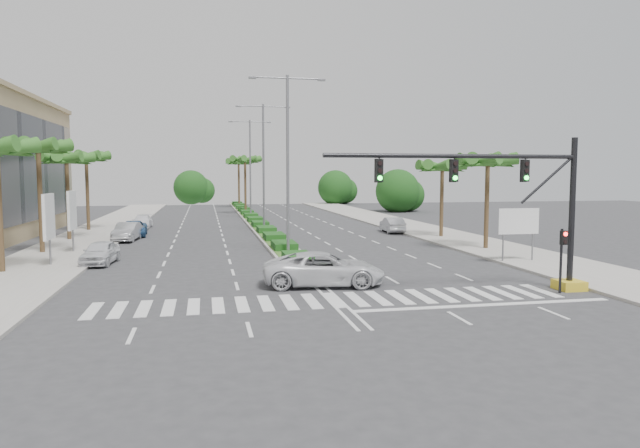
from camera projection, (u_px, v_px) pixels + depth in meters
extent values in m
plane|color=#333335|center=(334.00, 300.00, 24.90)|extent=(160.00, 160.00, 0.00)
cube|color=gray|center=(459.00, 239.00, 47.42)|extent=(6.00, 120.00, 0.15)
cube|color=gray|center=(69.00, 249.00, 41.42)|extent=(6.00, 120.00, 0.15)
cube|color=gray|center=(251.00, 219.00, 68.83)|extent=(2.20, 75.00, 0.20)
cube|color=#385E20|center=(251.00, 218.00, 68.82)|extent=(1.80, 75.00, 0.04)
cube|color=gold|center=(569.00, 285.00, 27.15)|extent=(1.20, 1.20, 0.45)
cylinder|color=black|center=(572.00, 212.00, 26.84)|extent=(0.28, 0.28, 7.00)
cylinder|color=black|center=(454.00, 156.00, 25.43)|extent=(12.00, 0.20, 0.20)
cylinder|color=black|center=(546.00, 181.00, 26.43)|extent=(2.53, 0.12, 2.15)
cube|color=black|center=(525.00, 171.00, 26.18)|extent=(0.32, 0.24, 1.00)
cylinder|color=#19E533|center=(527.00, 178.00, 26.07)|extent=(0.20, 0.06, 0.20)
cube|color=black|center=(454.00, 171.00, 25.49)|extent=(0.32, 0.24, 1.00)
cylinder|color=#19E533|center=(455.00, 178.00, 25.38)|extent=(0.20, 0.06, 0.20)
cube|color=black|center=(379.00, 171.00, 24.80)|extent=(0.32, 0.24, 1.00)
cylinder|color=#19E533|center=(380.00, 178.00, 24.69)|extent=(0.20, 0.06, 0.20)
cylinder|color=black|center=(561.00, 261.00, 26.27)|extent=(0.12, 0.12, 3.00)
cube|color=black|center=(564.00, 238.00, 26.03)|extent=(0.28, 0.22, 0.65)
cylinder|color=red|center=(566.00, 234.00, 25.89)|extent=(0.18, 0.05, 0.18)
cylinder|color=slate|center=(503.00, 241.00, 35.05)|extent=(0.10, 0.10, 2.80)
cylinder|color=slate|center=(533.00, 240.00, 35.45)|extent=(0.10, 0.10, 2.80)
cube|color=#0C6638|center=(519.00, 221.00, 35.14)|extent=(2.60, 0.08, 1.50)
cube|color=white|center=(519.00, 221.00, 35.09)|extent=(2.70, 0.02, 1.60)
cylinder|color=slate|center=(50.00, 244.00, 33.63)|extent=(0.12, 0.12, 2.80)
cube|color=white|center=(49.00, 217.00, 33.49)|extent=(0.18, 2.10, 2.70)
cube|color=#D8594C|center=(49.00, 217.00, 33.49)|extent=(0.12, 2.00, 2.60)
cylinder|color=slate|center=(73.00, 233.00, 39.49)|extent=(0.12, 0.12, 2.80)
cube|color=white|center=(72.00, 210.00, 39.35)|extent=(0.18, 2.10, 2.70)
cube|color=#D8594C|center=(72.00, 210.00, 39.35)|extent=(0.12, 2.00, 2.60)
cone|color=#1D5A1C|center=(18.00, 150.00, 31.03)|extent=(0.90, 3.62, 1.50)
cone|color=#1D5A1C|center=(15.00, 151.00, 31.79)|extent=(3.39, 2.96, 1.50)
cone|color=#1D5A1C|center=(5.00, 149.00, 30.11)|extent=(3.39, 2.96, 1.50)
cylinder|color=brown|center=(40.00, 200.00, 38.90)|extent=(0.32, 0.32, 7.40)
sphere|color=brown|center=(38.00, 147.00, 38.58)|extent=(0.70, 0.70, 0.70)
cone|color=#1D5A1C|center=(55.00, 149.00, 38.81)|extent=(0.90, 3.62, 1.50)
cone|color=#1D5A1C|center=(52.00, 149.00, 39.56)|extent=(3.39, 2.96, 1.50)
cone|color=#1D5A1C|center=(39.00, 149.00, 39.59)|extent=(3.73, 1.68, 1.50)
cone|color=#1D5A1C|center=(24.00, 149.00, 38.86)|extent=(2.38, 3.65, 1.50)
cone|color=#1D5A1C|center=(20.00, 148.00, 37.93)|extent=(2.38, 3.65, 1.50)
cone|color=#1D5A1C|center=(29.00, 148.00, 37.49)|extent=(3.73, 1.68, 1.50)
cone|color=#1D5A1C|center=(46.00, 148.00, 37.88)|extent=(3.39, 2.96, 1.50)
cylinder|color=brown|center=(68.00, 200.00, 46.73)|extent=(0.32, 0.32, 6.80)
sphere|color=brown|center=(66.00, 159.00, 46.44)|extent=(0.70, 0.70, 0.70)
cone|color=#1D5A1C|center=(81.00, 161.00, 46.67)|extent=(0.90, 3.62, 1.50)
cone|color=#1D5A1C|center=(78.00, 161.00, 47.43)|extent=(3.39, 2.96, 1.50)
cone|color=#1D5A1C|center=(66.00, 161.00, 47.45)|extent=(3.73, 1.68, 1.50)
cone|color=#1D5A1C|center=(55.00, 161.00, 46.72)|extent=(2.38, 3.65, 1.50)
cone|color=#1D5A1C|center=(52.00, 160.00, 45.79)|extent=(2.38, 3.65, 1.50)
cone|color=#1D5A1C|center=(60.00, 160.00, 45.36)|extent=(3.73, 1.68, 1.50)
cone|color=#1D5A1C|center=(73.00, 160.00, 45.75)|extent=(3.39, 2.96, 1.50)
cylinder|color=brown|center=(87.00, 194.00, 54.53)|extent=(0.32, 0.32, 7.20)
sphere|color=brown|center=(86.00, 157.00, 54.22)|extent=(0.70, 0.70, 0.70)
cone|color=#1D5A1C|center=(98.00, 158.00, 54.45)|extent=(0.90, 3.62, 1.50)
cone|color=#1D5A1C|center=(95.00, 158.00, 55.20)|extent=(3.39, 2.96, 1.50)
cone|color=#1D5A1C|center=(86.00, 158.00, 55.23)|extent=(3.73, 1.68, 1.50)
cone|color=#1D5A1C|center=(76.00, 158.00, 54.50)|extent=(2.38, 3.65, 1.50)
cone|color=#1D5A1C|center=(74.00, 158.00, 53.57)|extent=(2.38, 3.65, 1.50)
cone|color=#1D5A1C|center=(81.00, 158.00, 53.13)|extent=(3.73, 1.68, 1.50)
cone|color=#1D5A1C|center=(92.00, 158.00, 53.52)|extent=(3.39, 2.96, 1.50)
cylinder|color=brown|center=(487.00, 205.00, 41.14)|extent=(0.32, 0.32, 6.50)
sphere|color=brown|center=(488.00, 161.00, 40.87)|extent=(0.70, 0.70, 0.70)
cone|color=#1D5A1C|center=(502.00, 163.00, 41.09)|extent=(0.90, 3.62, 1.50)
cone|color=#1D5A1C|center=(491.00, 163.00, 41.85)|extent=(3.39, 2.96, 1.50)
cone|color=#1D5A1C|center=(478.00, 163.00, 41.87)|extent=(3.73, 1.68, 1.50)
cone|color=#1D5A1C|center=(472.00, 163.00, 41.15)|extent=(2.38, 3.65, 1.50)
cone|color=#1D5A1C|center=(478.00, 163.00, 40.21)|extent=(2.38, 3.65, 1.50)
cone|color=#1D5A1C|center=(492.00, 163.00, 39.78)|extent=(3.73, 1.68, 1.50)
cone|color=#1D5A1C|center=(503.00, 163.00, 40.17)|extent=(3.39, 2.96, 1.50)
cylinder|color=brown|center=(442.00, 202.00, 48.97)|extent=(0.32, 0.32, 6.20)
sphere|color=brown|center=(442.00, 167.00, 48.70)|extent=(0.70, 0.70, 0.70)
cone|color=#1D5A1C|center=(454.00, 168.00, 48.93)|extent=(0.90, 3.62, 1.50)
cone|color=#1D5A1C|center=(446.00, 168.00, 49.69)|extent=(3.39, 2.96, 1.50)
cone|color=#1D5A1C|center=(435.00, 168.00, 49.71)|extent=(3.73, 1.68, 1.50)
cone|color=#1D5A1C|center=(429.00, 168.00, 48.98)|extent=(2.38, 3.65, 1.50)
cone|color=#1D5A1C|center=(434.00, 168.00, 48.05)|extent=(2.38, 3.65, 1.50)
cone|color=#1D5A1C|center=(445.00, 168.00, 47.62)|extent=(3.73, 1.68, 1.50)
cone|color=#1D5A1C|center=(454.00, 168.00, 48.01)|extent=(3.39, 2.96, 1.50)
cylinder|color=brown|center=(245.00, 187.00, 78.27)|extent=(0.32, 0.32, 7.50)
sphere|color=brown|center=(245.00, 160.00, 77.95)|extent=(0.70, 0.70, 0.70)
cone|color=#1D5A1C|center=(253.00, 161.00, 78.18)|extent=(0.90, 3.62, 1.50)
cone|color=#1D5A1C|center=(250.00, 161.00, 78.94)|extent=(3.39, 2.96, 1.50)
cone|color=#1D5A1C|center=(243.00, 161.00, 78.96)|extent=(3.73, 1.68, 1.50)
cone|color=#1D5A1C|center=(238.00, 161.00, 78.23)|extent=(2.38, 3.65, 1.50)
cone|color=#1D5A1C|center=(238.00, 161.00, 77.30)|extent=(2.38, 3.65, 1.50)
cone|color=#1D5A1C|center=(244.00, 161.00, 76.87)|extent=(3.73, 1.68, 1.50)
cone|color=#1D5A1C|center=(251.00, 161.00, 77.26)|extent=(3.39, 2.96, 1.50)
cylinder|color=brown|center=(239.00, 185.00, 92.92)|extent=(0.32, 0.32, 7.50)
sphere|color=brown|center=(239.00, 162.00, 92.60)|extent=(0.70, 0.70, 0.70)
cone|color=#1D5A1C|center=(245.00, 163.00, 92.82)|extent=(0.90, 3.62, 1.50)
cone|color=#1D5A1C|center=(243.00, 163.00, 93.58)|extent=(3.39, 2.96, 1.50)
cone|color=#1D5A1C|center=(237.00, 163.00, 93.61)|extent=(3.73, 1.68, 1.50)
cone|color=#1D5A1C|center=(232.00, 163.00, 92.88)|extent=(2.38, 3.65, 1.50)
cone|color=#1D5A1C|center=(233.00, 163.00, 91.95)|extent=(2.38, 3.65, 1.50)
cone|color=#1D5A1C|center=(238.00, 163.00, 91.51)|extent=(3.73, 1.68, 1.50)
cone|color=#1D5A1C|center=(243.00, 163.00, 91.90)|extent=(3.39, 2.96, 1.50)
cylinder|color=slate|center=(288.00, 167.00, 38.04)|extent=(0.20, 0.20, 12.00)
cylinder|color=slate|center=(269.00, 78.00, 37.30)|extent=(2.40, 0.10, 0.10)
cylinder|color=slate|center=(305.00, 79.00, 37.77)|extent=(2.40, 0.10, 0.10)
cube|color=slate|center=(252.00, 78.00, 37.08)|extent=(0.50, 0.25, 0.12)
cube|color=slate|center=(321.00, 80.00, 37.99)|extent=(0.50, 0.25, 0.12)
cylinder|color=slate|center=(264.00, 169.00, 53.66)|extent=(0.20, 0.20, 12.00)
cylinder|color=slate|center=(250.00, 106.00, 52.92)|extent=(2.40, 0.10, 0.10)
cylinder|color=slate|center=(276.00, 107.00, 53.39)|extent=(2.40, 0.10, 0.10)
cube|color=slate|center=(238.00, 106.00, 52.71)|extent=(0.50, 0.25, 0.12)
cube|color=slate|center=(287.00, 107.00, 53.61)|extent=(0.50, 0.25, 0.12)
cylinder|color=slate|center=(250.00, 170.00, 69.29)|extent=(0.20, 0.20, 12.00)
cylinder|color=slate|center=(240.00, 121.00, 68.54)|extent=(2.40, 0.10, 0.10)
cylinder|color=slate|center=(260.00, 122.00, 69.02)|extent=(2.40, 0.10, 0.10)
cube|color=slate|center=(231.00, 122.00, 68.33)|extent=(0.50, 0.25, 0.12)
cube|color=slate|center=(269.00, 122.00, 69.24)|extent=(0.50, 0.25, 0.12)
imported|color=silver|center=(100.00, 252.00, 34.81)|extent=(2.11, 4.37, 1.44)
imported|color=#B3B4B9|center=(127.00, 232.00, 46.91)|extent=(2.07, 4.72, 1.51)
imported|color=#29517F|center=(133.00, 229.00, 50.27)|extent=(2.52, 5.02, 1.37)
imported|color=white|center=(142.00, 222.00, 58.22)|extent=(1.93, 4.48, 1.29)
imported|color=silver|center=(324.00, 269.00, 28.10)|extent=(6.30, 3.54, 1.66)
imported|color=silver|center=(392.00, 225.00, 53.63)|extent=(1.86, 4.50, 1.45)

